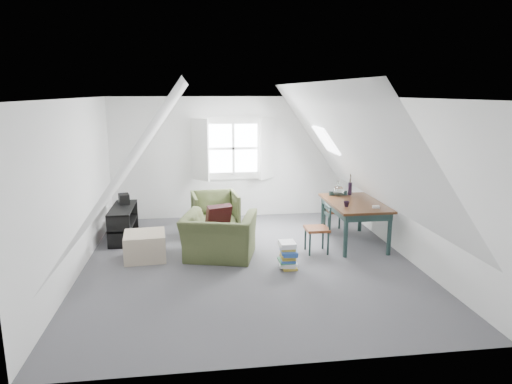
{
  "coord_description": "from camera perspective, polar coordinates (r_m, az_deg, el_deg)",
  "views": [
    {
      "loc": [
        -0.78,
        -6.63,
        2.59
      ],
      "look_at": [
        0.19,
        0.6,
        0.98
      ],
      "focal_mm": 32.0,
      "sensor_mm": 36.0,
      "label": 1
    }
  ],
  "objects": [
    {
      "name": "dining_table",
      "position": [
        8.05,
        12.2,
        -1.89
      ],
      "size": [
        0.89,
        1.48,
        0.74
      ],
      "rotation": [
        0.0,
        0.0,
        -0.01
      ],
      "color": "#361C0E",
      "rests_on": "floor"
    },
    {
      "name": "slope_right",
      "position": [
        7.08,
        11.7,
        5.54
      ],
      "size": [
        3.19,
        5.5,
        4.48
      ],
      "primitive_type": "plane",
      "rotation": [
        0.0,
        -2.19,
        0.0
      ],
      "color": "white",
      "rests_on": "wall_right"
    },
    {
      "name": "slope_left",
      "position": [
        6.73,
        -14.2,
        5.07
      ],
      "size": [
        3.19,
        5.5,
        4.48
      ],
      "primitive_type": "plane",
      "rotation": [
        0.0,
        2.19,
        0.0
      ],
      "color": "white",
      "rests_on": "wall_left"
    },
    {
      "name": "throw_pillow",
      "position": [
        7.33,
        -4.72,
        -3.09
      ],
      "size": [
        0.45,
        0.35,
        0.41
      ],
      "primitive_type": "cube",
      "rotation": [
        0.31,
        0.0,
        0.34
      ],
      "color": "#350E12",
      "rests_on": "armchair_near"
    },
    {
      "name": "wall_back",
      "position": [
        9.51,
        -2.86,
        4.3
      ],
      "size": [
        5.0,
        0.0,
        5.0
      ],
      "primitive_type": "plane",
      "rotation": [
        1.57,
        0.0,
        0.0
      ],
      "color": "silver",
      "rests_on": "ground"
    },
    {
      "name": "wall_right",
      "position": [
        7.52,
        18.38,
        1.51
      ],
      "size": [
        0.0,
        5.5,
        5.5
      ],
      "primitive_type": "plane",
      "rotation": [
        1.57,
        0.0,
        -1.57
      ],
      "color": "silver",
      "rests_on": "ground"
    },
    {
      "name": "armchair_near",
      "position": [
        7.38,
        -4.56,
        -8.17
      ],
      "size": [
        1.31,
        1.21,
        0.71
      ],
      "primitive_type": "imported",
      "rotation": [
        0.0,
        0.0,
        2.88
      ],
      "color": "#3E4726",
      "rests_on": "floor"
    },
    {
      "name": "skylight",
      "position": [
        8.31,
        8.74,
        6.44
      ],
      "size": [
        0.35,
        0.75,
        0.47
      ],
      "primitive_type": "cube",
      "rotation": [
        0.0,
        0.95,
        0.0
      ],
      "color": "white",
      "rests_on": "slope_right"
    },
    {
      "name": "magazine_stack",
      "position": [
        6.9,
        4.03,
        -7.88
      ],
      "size": [
        0.3,
        0.36,
        0.4
      ],
      "rotation": [
        0.0,
        0.0,
        0.04
      ],
      "color": "#B29933",
      "rests_on": "floor"
    },
    {
      "name": "demijohn",
      "position": [
        8.36,
        10.26,
        0.21
      ],
      "size": [
        0.19,
        0.19,
        0.27
      ],
      "rotation": [
        0.0,
        0.0,
        -0.19
      ],
      "color": "silver",
      "rests_on": "dining_table"
    },
    {
      "name": "cup",
      "position": [
        7.67,
        11.22,
        -1.8
      ],
      "size": [
        0.13,
        0.13,
        0.09
      ],
      "primitive_type": "imported",
      "rotation": [
        0.0,
        0.0,
        0.37
      ],
      "color": "black",
      "rests_on": "dining_table"
    },
    {
      "name": "ceiling",
      "position": [
        6.68,
        -0.94,
        11.64
      ],
      "size": [
        5.5,
        5.5,
        0.0
      ],
      "primitive_type": "plane",
      "rotation": [
        3.14,
        0.0,
        0.0
      ],
      "color": "white",
      "rests_on": "wall_back"
    },
    {
      "name": "dormer_window",
      "position": [
        9.41,
        -2.84,
        5.44
      ],
      "size": [
        1.71,
        0.35,
        1.3
      ],
      "color": "white",
      "rests_on": "wall_back"
    },
    {
      "name": "dining_chair_far",
      "position": [
        8.67,
        9.85,
        -2.22
      ],
      "size": [
        0.38,
        0.38,
        0.82
      ],
      "rotation": [
        0.0,
        0.0,
        3.11
      ],
      "color": "brown",
      "rests_on": "floor"
    },
    {
      "name": "wall_left",
      "position": [
        6.98,
        -21.73,
        0.45
      ],
      "size": [
        0.0,
        5.5,
        5.5
      ],
      "primitive_type": "plane",
      "rotation": [
        1.57,
        0.0,
        1.57
      ],
      "color": "silver",
      "rests_on": "ground"
    },
    {
      "name": "electronics_box",
      "position": [
        8.68,
        -16.17,
        -0.87
      ],
      "size": [
        0.24,
        0.29,
        0.2
      ],
      "primitive_type": "cube",
      "rotation": [
        0.0,
        0.0,
        0.28
      ],
      "color": "black",
      "rests_on": "media_shelf"
    },
    {
      "name": "floor",
      "position": [
        7.16,
        -0.87,
        -8.78
      ],
      "size": [
        5.5,
        5.5,
        0.0
      ],
      "primitive_type": "plane",
      "color": "#4C4B50",
      "rests_on": "ground"
    },
    {
      "name": "vase_twigs",
      "position": [
        8.53,
        11.66,
        0.49
      ],
      "size": [
        0.07,
        0.08,
        0.57
      ],
      "rotation": [
        0.0,
        0.0,
        0.12
      ],
      "color": "black",
      "rests_on": "dining_table"
    },
    {
      "name": "wall_front",
      "position": [
        4.18,
        3.58,
        -6.32
      ],
      "size": [
        5.0,
        0.0,
        5.0
      ],
      "primitive_type": "plane",
      "rotation": [
        -1.57,
        0.0,
        0.0
      ],
      "color": "silver",
      "rests_on": "ground"
    },
    {
      "name": "paper_box",
      "position": [
        7.68,
        14.77,
        -1.81
      ],
      "size": [
        0.12,
        0.09,
        0.04
      ],
      "primitive_type": "cube",
      "rotation": [
        0.0,
        0.0,
        -0.19
      ],
      "color": "white",
      "rests_on": "dining_table"
    },
    {
      "name": "ottoman",
      "position": [
        7.46,
        -13.7,
        -6.56
      ],
      "size": [
        0.68,
        0.68,
        0.42
      ],
      "primitive_type": "cube",
      "rotation": [
        0.0,
        0.0,
        0.08
      ],
      "color": "tan",
      "rests_on": "floor"
    },
    {
      "name": "armchair_far",
      "position": [
        8.66,
        -5.07,
        -5.05
      ],
      "size": [
        0.9,
        0.92,
        0.77
      ],
      "primitive_type": "imported",
      "rotation": [
        0.0,
        0.0,
        0.1
      ],
      "color": "#3E4726",
      "rests_on": "floor"
    },
    {
      "name": "dining_chair_near",
      "position": [
        7.54,
        7.86,
        -4.47
      ],
      "size": [
        0.37,
        0.37,
        0.8
      ],
      "rotation": [
        0.0,
        0.0,
        -1.49
      ],
      "color": "brown",
      "rests_on": "floor"
    },
    {
      "name": "media_shelf",
      "position": [
        8.5,
        -16.28,
        -3.98
      ],
      "size": [
        0.38,
        1.14,
        0.59
      ],
      "rotation": [
        0.0,
        0.0,
        0.05
      ],
      "color": "black",
      "rests_on": "floor"
    }
  ]
}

